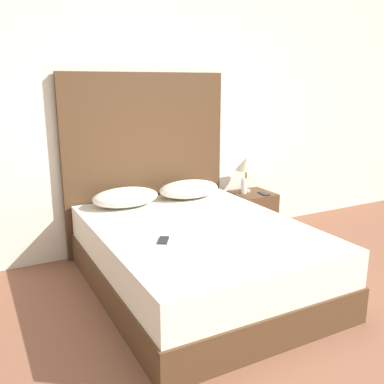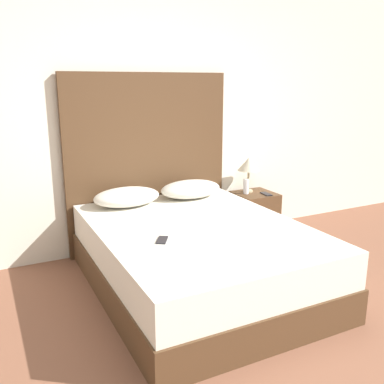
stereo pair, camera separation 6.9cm
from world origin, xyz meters
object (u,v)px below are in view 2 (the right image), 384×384
at_px(bed, 198,257).
at_px(nightstand, 254,214).
at_px(phone_on_nightstand, 266,194).
at_px(phone_on_bed, 162,240).
at_px(table_lamp, 249,165).

relative_size(bed, nightstand, 4.26).
relative_size(nightstand, phone_on_nightstand, 3.08).
xyz_separation_m(phone_on_bed, phone_on_nightstand, (1.59, 0.91, -0.06)).
distance_m(phone_on_bed, table_lamp, 1.86).
bearing_deg(phone_on_bed, phone_on_nightstand, 29.77).
relative_size(phone_on_bed, table_lamp, 0.43).
distance_m(bed, nightstand, 1.40).
xyz_separation_m(bed, phone_on_bed, (-0.39, -0.19, 0.28)).
xyz_separation_m(phone_on_bed, table_lamp, (1.48, 1.09, 0.24)).
bearing_deg(bed, phone_on_nightstand, 30.94).
bearing_deg(bed, nightstand, 36.12).
bearing_deg(nightstand, phone_on_nightstand, -53.88).
bearing_deg(bed, phone_on_bed, -154.00).
bearing_deg(phone_on_nightstand, phone_on_bed, -150.23).
bearing_deg(phone_on_bed, table_lamp, 36.50).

